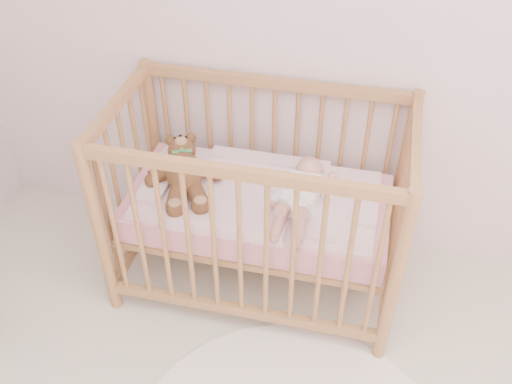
% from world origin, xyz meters
% --- Properties ---
extents(wall_back, '(4.00, 0.02, 2.70)m').
position_xyz_m(wall_back, '(0.00, 2.00, 1.35)').
color(wall_back, silver).
rests_on(wall_back, floor).
extents(crib, '(1.36, 0.76, 1.00)m').
position_xyz_m(crib, '(-0.39, 1.60, 0.50)').
color(crib, '#B07A4A').
rests_on(crib, floor).
extents(mattress, '(1.22, 0.62, 0.13)m').
position_xyz_m(mattress, '(-0.39, 1.60, 0.49)').
color(mattress, pink).
rests_on(mattress, crib).
extents(blanket, '(1.10, 0.58, 0.06)m').
position_xyz_m(blanket, '(-0.39, 1.60, 0.56)').
color(blanket, '#FBADBB').
rests_on(blanket, mattress).
extents(baby, '(0.31, 0.59, 0.14)m').
position_xyz_m(baby, '(-0.19, 1.58, 0.64)').
color(baby, white).
rests_on(baby, blanket).
extents(teddy_bear, '(0.57, 0.66, 0.15)m').
position_xyz_m(teddy_bear, '(-0.74, 1.58, 0.65)').
color(teddy_bear, brown).
rests_on(teddy_bear, blanket).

